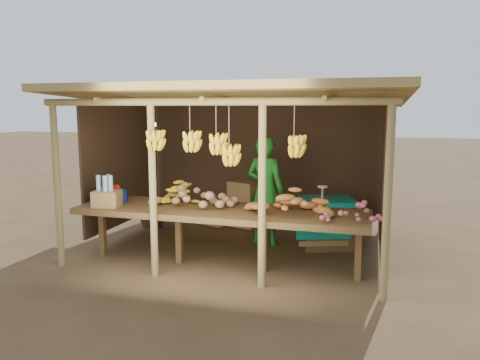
# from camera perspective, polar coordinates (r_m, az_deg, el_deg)

# --- Properties ---
(ground) EXTENTS (60.00, 60.00, 0.00)m
(ground) POSITION_cam_1_polar(r_m,az_deg,el_deg) (7.31, 0.00, -8.17)
(ground) COLOR brown
(ground) RESTS_ON ground
(stall_structure) EXTENTS (4.70, 3.50, 2.43)m
(stall_structure) POSITION_cam_1_polar(r_m,az_deg,el_deg) (6.96, 0.14, 7.02)
(stall_structure) COLOR #947F4C
(stall_structure) RESTS_ON ground
(counter) EXTENTS (3.90, 1.05, 0.80)m
(counter) POSITION_cam_1_polar(r_m,az_deg,el_deg) (6.24, -2.43, -4.10)
(counter) COLOR brown
(counter) RESTS_ON ground
(potato_heap) EXTENTS (1.17, 0.82, 0.37)m
(potato_heap) POSITION_cam_1_polar(r_m,az_deg,el_deg) (6.37, -5.91, -1.62)
(potato_heap) COLOR #9F7652
(potato_heap) RESTS_ON counter
(sweet_potato_heap) EXTENTS (1.22, 0.97, 0.36)m
(sweet_potato_heap) POSITION_cam_1_polar(r_m,az_deg,el_deg) (5.95, 5.94, -2.38)
(sweet_potato_heap) COLOR #BF6831
(sweet_potato_heap) RESTS_ON counter
(onion_heap) EXTENTS (0.81, 0.62, 0.35)m
(onion_heap) POSITION_cam_1_polar(r_m,az_deg,el_deg) (5.67, 13.44, -3.19)
(onion_heap) COLOR #AB5359
(onion_heap) RESTS_ON counter
(banana_pile) EXTENTS (0.59, 0.37, 0.35)m
(banana_pile) POSITION_cam_1_polar(r_m,az_deg,el_deg) (6.65, -7.16, -1.30)
(banana_pile) COLOR yellow
(banana_pile) RESTS_ON counter
(tomato_basin) EXTENTS (0.45, 0.45, 0.23)m
(tomato_basin) POSITION_cam_1_polar(r_m,az_deg,el_deg) (6.96, -15.42, -1.75)
(tomato_basin) COLOR navy
(tomato_basin) RESTS_ON counter
(bottle_box) EXTENTS (0.39, 0.33, 0.44)m
(bottle_box) POSITION_cam_1_polar(r_m,az_deg,el_deg) (6.59, -15.94, -1.71)
(bottle_box) COLOR #9A7745
(bottle_box) RESTS_ON counter
(vendor) EXTENTS (0.71, 0.55, 1.71)m
(vendor) POSITION_cam_1_polar(r_m,az_deg,el_deg) (7.31, 3.08, -1.28)
(vendor) COLOR #1B7920
(vendor) RESTS_ON ground
(tarp_crate) EXTENTS (1.01, 0.94, 0.98)m
(tarp_crate) POSITION_cam_1_polar(r_m,az_deg,el_deg) (7.35, 10.46, -4.95)
(tarp_crate) COLOR brown
(tarp_crate) RESTS_ON ground
(carton_stack) EXTENTS (1.17, 0.54, 0.82)m
(carton_stack) POSITION_cam_1_polar(r_m,az_deg,el_deg) (8.45, -0.61, -3.31)
(carton_stack) COLOR #9A7745
(carton_stack) RESTS_ON ground
(burlap_sacks) EXTENTS (0.83, 0.43, 0.58)m
(burlap_sacks) POSITION_cam_1_polar(r_m,az_deg,el_deg) (8.55, -9.55, -4.03)
(burlap_sacks) COLOR #473121
(burlap_sacks) RESTS_ON ground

